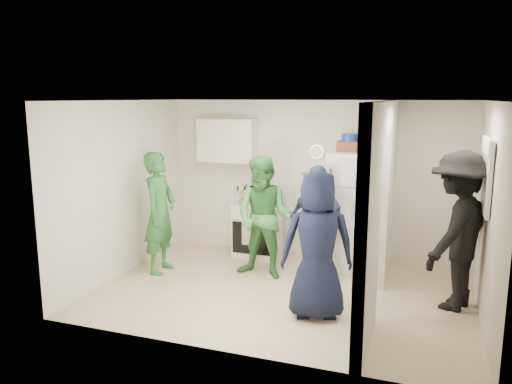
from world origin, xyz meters
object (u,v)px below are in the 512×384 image
at_px(wicker_basket, 349,146).
at_px(yellow_cup_stack_top, 370,144).
at_px(blue_bowl, 350,137).
at_px(person_green_left, 160,213).
at_px(fridge, 353,210).
at_px(person_navy, 317,245).
at_px(person_nook, 457,231).
at_px(person_denim, 317,223).
at_px(person_green_center, 264,217).
at_px(stove, 258,230).

height_order(wicker_basket, yellow_cup_stack_top, yellow_cup_stack_top).
height_order(blue_bowl, person_green_left, blue_bowl).
xyz_separation_m(fridge, person_navy, (-0.13, -1.90, -0.01)).
xyz_separation_m(blue_bowl, person_navy, (-0.03, -1.95, -1.09)).
height_order(yellow_cup_stack_top, person_nook, yellow_cup_stack_top).
relative_size(blue_bowl, person_navy, 0.14).
height_order(blue_bowl, person_denim, blue_bowl).
height_order(wicker_basket, person_green_left, wicker_basket).
xyz_separation_m(wicker_basket, blue_bowl, (0.00, 0.00, 0.13)).
distance_m(fridge, person_nook, 1.77).
bearing_deg(person_nook, person_green_left, -64.19).
relative_size(fridge, person_green_left, 0.99).
bearing_deg(person_green_left, person_nook, -92.03).
height_order(yellow_cup_stack_top, person_green_center, yellow_cup_stack_top).
height_order(person_green_center, person_denim, person_green_center).
height_order(person_green_left, person_green_center, person_green_left).
bearing_deg(wicker_basket, person_navy, -90.85).
relative_size(yellow_cup_stack_top, person_denim, 0.15).
height_order(person_denim, person_navy, person_navy).
relative_size(wicker_basket, person_green_center, 0.20).
distance_m(person_denim, person_navy, 1.25).
bearing_deg(person_green_left, wicker_basket, -67.68).
height_order(person_green_left, person_navy, person_green_left).
bearing_deg(person_green_left, person_denim, -81.38).
relative_size(person_green_left, person_nook, 0.92).
relative_size(wicker_basket, person_green_left, 0.20).
xyz_separation_m(person_green_left, person_green_center, (1.50, 0.29, -0.02)).
bearing_deg(wicker_basket, person_denim, -112.59).
height_order(person_green_left, person_nook, person_nook).
bearing_deg(blue_bowl, person_nook, -37.16).
bearing_deg(person_nook, blue_bowl, -102.02).
distance_m(blue_bowl, person_denim, 1.39).
distance_m(blue_bowl, person_nook, 2.13).
height_order(stove, person_green_left, person_green_left).
xyz_separation_m(fridge, person_green_left, (-2.63, -1.13, 0.01)).
relative_size(stove, person_nook, 0.44).
bearing_deg(wicker_basket, stove, -179.20).
bearing_deg(fridge, stove, 178.87).
height_order(person_green_center, person_navy, person_green_center).
height_order(blue_bowl, person_nook, blue_bowl).
bearing_deg(person_green_left, person_green_center, -81.75).
bearing_deg(person_navy, person_green_left, -33.41).
relative_size(person_green_center, person_denim, 1.07).
bearing_deg(blue_bowl, person_green_center, -139.14).
bearing_deg(fridge, person_green_left, -156.73).
bearing_deg(fridge, person_navy, -93.88).
height_order(yellow_cup_stack_top, person_green_left, yellow_cup_stack_top).
bearing_deg(person_green_center, blue_bowl, 46.61).
bearing_deg(stove, yellow_cup_stack_top, -4.25).
xyz_separation_m(wicker_basket, person_nook, (1.50, -1.13, -0.87)).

